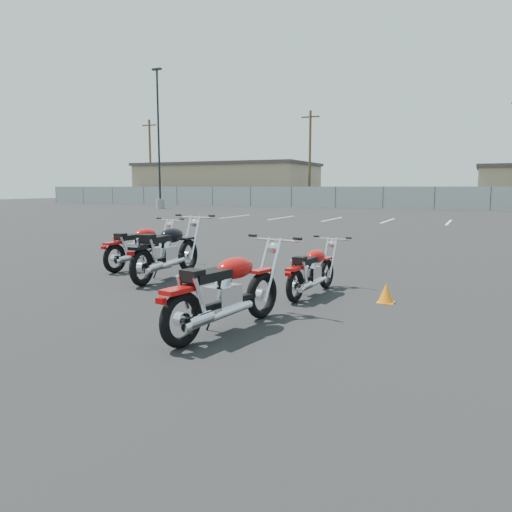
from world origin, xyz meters
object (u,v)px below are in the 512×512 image
at_px(motorcycle_front_red, 140,246).
at_px(motorcycle_rear_red, 226,292).
at_px(motorcycle_second_black, 167,251).
at_px(motorcycle_third_red, 312,271).

bearing_deg(motorcycle_front_red, motorcycle_rear_red, -41.45).
xyz_separation_m(motorcycle_second_black, motorcycle_third_red, (3.04, -0.28, -0.13)).
bearing_deg(motorcycle_front_red, motorcycle_second_black, -32.54).
height_order(motorcycle_front_red, motorcycle_third_red, motorcycle_front_red).
height_order(motorcycle_second_black, motorcycle_rear_red, motorcycle_second_black).
height_order(motorcycle_front_red, motorcycle_second_black, motorcycle_second_black).
distance_m(motorcycle_third_red, motorcycle_rear_red, 2.46).
height_order(motorcycle_third_red, motorcycle_rear_red, motorcycle_rear_red).
bearing_deg(motorcycle_third_red, motorcycle_rear_red, -97.22).
height_order(motorcycle_second_black, motorcycle_third_red, motorcycle_second_black).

